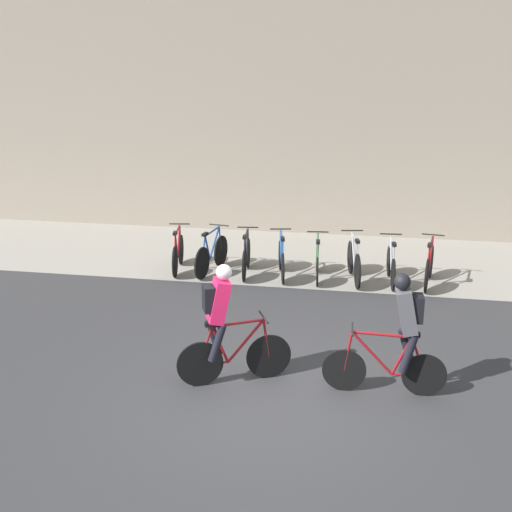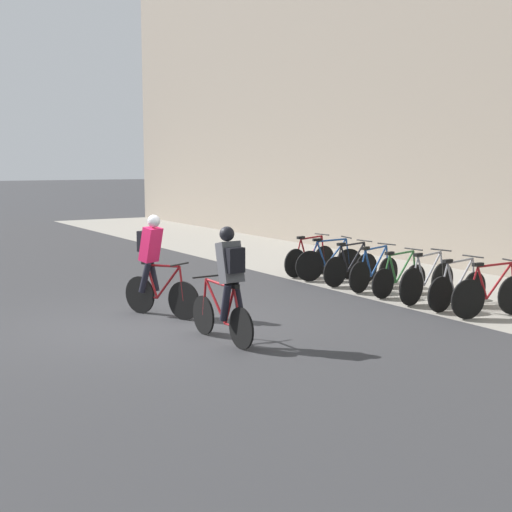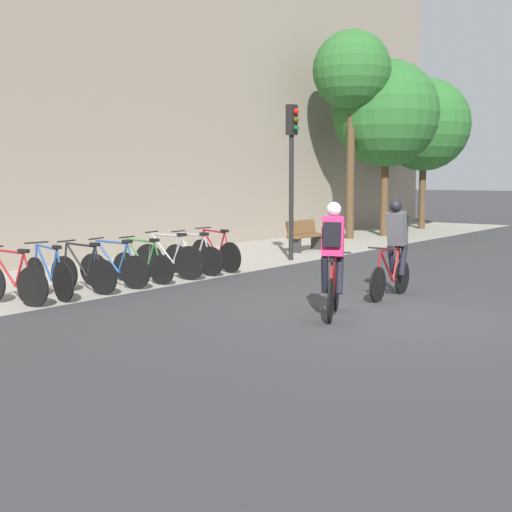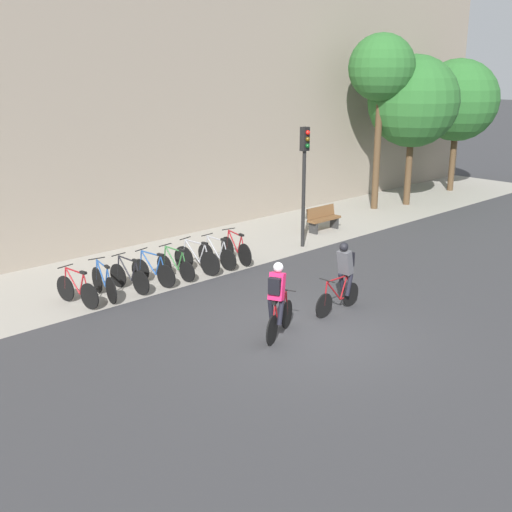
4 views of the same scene
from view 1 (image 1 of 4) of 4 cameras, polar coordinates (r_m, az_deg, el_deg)
name	(u,v)px [view 1 (image 1 of 4)]	position (r m, az deg, el deg)	size (l,w,h in m)	color
ground	(270,397)	(8.99, 1.30, -12.41)	(200.00, 200.00, 0.00)	#333335
kerb_strip	(317,258)	(15.21, 5.41, -0.14)	(44.00, 4.50, 0.01)	gray
building_facade	(332,21)	(17.15, 6.78, 20.04)	(44.00, 0.60, 10.85)	gray
cyclist_pink	(223,321)	(8.97, -2.95, -5.82)	(1.53, 0.76, 1.77)	black
cyclist_grey	(401,330)	(8.88, 12.74, -6.47)	(1.70, 0.46, 1.75)	black
parked_bike_0	(178,253)	(14.21, -6.95, 0.28)	(0.46, 1.62, 0.97)	black
parked_bike_1	(212,254)	(14.00, -3.96, 0.15)	(0.46, 1.69, 0.98)	black
parked_bike_2	(246,257)	(13.84, -0.87, -0.07)	(0.46, 1.62, 0.97)	black
parked_bike_3	(281,259)	(13.71, 2.28, -0.25)	(0.50, 1.60, 0.96)	black
parked_bike_4	(317,261)	(13.63, 5.47, -0.48)	(0.46, 1.56, 0.94)	black
parked_bike_5	(354,262)	(13.58, 8.70, -0.49)	(0.48, 1.71, 0.99)	black
parked_bike_6	(391,265)	(13.59, 11.93, -0.76)	(0.46, 1.61, 0.96)	black
parked_bike_7	(429,266)	(13.63, 15.15, -0.86)	(0.46, 1.68, 0.98)	black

